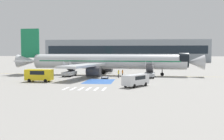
{
  "coord_description": "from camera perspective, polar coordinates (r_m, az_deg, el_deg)",
  "views": [
    {
      "loc": [
        7.46,
        -62.69,
        5.62
      ],
      "look_at": [
        0.63,
        -0.28,
        1.33
      ],
      "focal_mm": 42.0,
      "sensor_mm": 36.0,
      "label": 1
    }
  ],
  "objects": [
    {
      "name": "ground_plane",
      "position": [
        63.39,
        -0.54,
        -1.18
      ],
      "size": [
        600.0,
        600.0,
        0.0
      ],
      "primitive_type": "plane",
      "color": "gray"
    },
    {
      "name": "apron_leadline_yellow",
      "position": [
        63.96,
        -0.88,
        -1.13
      ],
      "size": [
        80.93,
        6.33,
        0.01
      ],
      "primitive_type": "cube",
      "rotation": [
        0.0,
        0.0,
        -1.65
      ],
      "color": "gold",
      "rests_on": "ground_plane"
    },
    {
      "name": "apron_stand_patch_blue",
      "position": [
        50.49,
        -2.8,
        -2.48
      ],
      "size": [
        5.44,
        8.54,
        0.01
      ],
      "primitive_type": "cube",
      "color": "#2856A8",
      "rests_on": "ground_plane"
    },
    {
      "name": "apron_walkway_bar_0",
      "position": [
        41.3,
        -10.01,
        -3.97
      ],
      "size": [
        0.44,
        3.6,
        0.01
      ],
      "primitive_type": "cube",
      "color": "silver",
      "rests_on": "ground_plane"
    },
    {
      "name": "apron_walkway_bar_1",
      "position": [
        40.98,
        -8.4,
        -4.01
      ],
      "size": [
        0.44,
        3.6,
        0.01
      ],
      "primitive_type": "cube",
      "color": "silver",
      "rests_on": "ground_plane"
    },
    {
      "name": "apron_walkway_bar_2",
      "position": [
        40.7,
        -6.76,
        -4.05
      ],
      "size": [
        0.44,
        3.6,
        0.01
      ],
      "primitive_type": "cube",
      "color": "silver",
      "rests_on": "ground_plane"
    },
    {
      "name": "apron_walkway_bar_3",
      "position": [
        40.45,
        -5.1,
        -4.09
      ],
      "size": [
        0.44,
        3.6,
        0.01
      ],
      "primitive_type": "cube",
      "color": "silver",
      "rests_on": "ground_plane"
    },
    {
      "name": "apron_walkway_bar_4",
      "position": [
        40.23,
        -3.42,
        -4.12
      ],
      "size": [
        0.44,
        3.6,
        0.01
      ],
      "primitive_type": "cube",
      "color": "silver",
      "rests_on": "ground_plane"
    },
    {
      "name": "apron_walkway_bar_5",
      "position": [
        40.05,
        -1.72,
        -4.16
      ],
      "size": [
        0.44,
        3.6,
        0.01
      ],
      "primitive_type": "cube",
      "color": "silver",
      "rests_on": "ground_plane"
    },
    {
      "name": "airliner",
      "position": [
        63.91,
        -1.55,
        1.82
      ],
      "size": [
        46.4,
        34.29,
        11.61
      ],
      "rotation": [
        0.0,
        0.0,
        -1.65
      ],
      "color": "silver",
      "rests_on": "ground_plane"
    },
    {
      "name": "boarding_stairs_forward",
      "position": [
        58.37,
        8.15,
        -0.72
      ],
      "size": [
        2.56,
        5.36,
        3.72
      ],
      "rotation": [
        0.0,
        0.0,
        -0.08
      ],
      "color": "#ADB2BA",
      "rests_on": "ground_plane"
    },
    {
      "name": "boarding_stairs_aft",
      "position": [
        61.99,
        -9.27,
        -0.47
      ],
      "size": [
        2.56,
        5.36,
        3.6
      ],
      "rotation": [
        0.0,
        0.0,
        -0.08
      ],
      "color": "#ADB2BA",
      "rests_on": "ground_plane"
    },
    {
      "name": "fuel_tanker",
      "position": [
        86.49,
        -2.7,
        1.35
      ],
      "size": [
        3.34,
        8.99,
        3.48
      ],
      "rotation": [
        0.0,
        0.0,
        -0.1
      ],
      "color": "#38383D",
      "rests_on": "ground_plane"
    },
    {
      "name": "service_van_0",
      "position": [
        51.45,
        -15.58,
        -0.94
      ],
      "size": [
        5.06,
        2.03,
        2.36
      ],
      "rotation": [
        0.0,
        0.0,
        1.57
      ],
      "color": "yellow",
      "rests_on": "ground_plane"
    },
    {
      "name": "service_van_1",
      "position": [
        42.89,
        5.18,
        -2.04
      ],
      "size": [
        4.49,
        5.45,
        1.97
      ],
      "rotation": [
        0.0,
        0.0,
        2.55
      ],
      "color": "silver",
      "rests_on": "ground_plane"
    },
    {
      "name": "baggage_cart",
      "position": [
        55.94,
        -1.51,
        -1.6
      ],
      "size": [
        1.57,
        2.64,
        0.87
      ],
      "rotation": [
        0.0,
        0.0,
        0.03
      ],
      "color": "gray",
      "rests_on": "ground_plane"
    },
    {
      "name": "ground_crew_0",
      "position": [
        57.4,
        1.45,
        -0.68
      ],
      "size": [
        0.29,
        0.46,
        1.79
      ],
      "rotation": [
        0.0,
        0.0,
        4.56
      ],
      "color": "black",
      "rests_on": "ground_plane"
    },
    {
      "name": "ground_crew_1",
      "position": [
        59.97,
        2.31,
        -0.59
      ],
      "size": [
        0.36,
        0.48,
        1.61
      ],
      "rotation": [
        0.0,
        0.0,
        1.9
      ],
      "color": "black",
      "rests_on": "ground_plane"
    },
    {
      "name": "terminal_building",
      "position": [
        152.98,
        3.1,
        4.17
      ],
      "size": [
        93.08,
        12.1,
        12.69
      ],
      "color": "#89939E",
      "rests_on": "ground_plane"
    }
  ]
}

